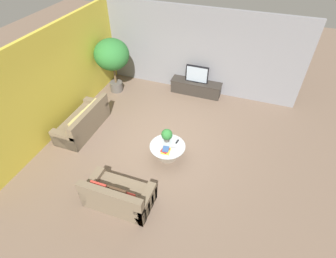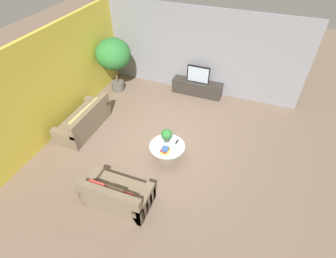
{
  "view_description": "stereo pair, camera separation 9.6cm",
  "coord_description": "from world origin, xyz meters",
  "px_view_note": "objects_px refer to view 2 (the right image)",
  "views": [
    {
      "loc": [
        2.07,
        -5.23,
        5.47
      ],
      "look_at": [
        0.18,
        0.07,
        0.55
      ],
      "focal_mm": 28.0,
      "sensor_mm": 36.0,
      "label": 1
    },
    {
      "loc": [
        2.16,
        -5.19,
        5.47
      ],
      "look_at": [
        0.18,
        0.07,
        0.55
      ],
      "focal_mm": 28.0,
      "sensor_mm": 36.0,
      "label": 2
    }
  ],
  "objects_px": {
    "couch_by_wall": "(84,121)",
    "couch_near_entry": "(117,195)",
    "television": "(198,75)",
    "potted_plant_tabletop": "(167,135)",
    "coffee_table": "(167,149)",
    "potted_palm_tall": "(113,56)",
    "media_console": "(197,88)"
  },
  "relations": [
    {
      "from": "television",
      "to": "potted_palm_tall",
      "type": "distance_m",
      "value": 3.05
    },
    {
      "from": "potted_plant_tabletop",
      "to": "couch_near_entry",
      "type": "bearing_deg",
      "value": -103.71
    },
    {
      "from": "couch_by_wall",
      "to": "couch_near_entry",
      "type": "distance_m",
      "value": 3.06
    },
    {
      "from": "media_console",
      "to": "potted_plant_tabletop",
      "type": "relative_size",
      "value": 4.73
    },
    {
      "from": "coffee_table",
      "to": "couch_near_entry",
      "type": "bearing_deg",
      "value": -107.54
    },
    {
      "from": "media_console",
      "to": "television",
      "type": "height_order",
      "value": "television"
    },
    {
      "from": "couch_by_wall",
      "to": "couch_near_entry",
      "type": "relative_size",
      "value": 1.23
    },
    {
      "from": "coffee_table",
      "to": "potted_plant_tabletop",
      "type": "xyz_separation_m",
      "value": [
        -0.09,
        0.18,
        0.35
      ]
    },
    {
      "from": "coffee_table",
      "to": "couch_near_entry",
      "type": "distance_m",
      "value": 1.9
    },
    {
      "from": "television",
      "to": "couch_by_wall",
      "type": "distance_m",
      "value": 4.22
    },
    {
      "from": "couch_by_wall",
      "to": "potted_palm_tall",
      "type": "bearing_deg",
      "value": -176.66
    },
    {
      "from": "television",
      "to": "potted_plant_tabletop",
      "type": "relative_size",
      "value": 2.07
    },
    {
      "from": "coffee_table",
      "to": "potted_plant_tabletop",
      "type": "bearing_deg",
      "value": 114.83
    },
    {
      "from": "television",
      "to": "couch_by_wall",
      "type": "height_order",
      "value": "television"
    },
    {
      "from": "media_console",
      "to": "television",
      "type": "bearing_deg",
      "value": -90.0
    },
    {
      "from": "couch_by_wall",
      "to": "couch_near_entry",
      "type": "xyz_separation_m",
      "value": [
        2.27,
        -2.04,
        -0.0
      ]
    },
    {
      "from": "coffee_table",
      "to": "couch_near_entry",
      "type": "height_order",
      "value": "couch_near_entry"
    },
    {
      "from": "couch_by_wall",
      "to": "potted_palm_tall",
      "type": "distance_m",
      "value": 2.61
    },
    {
      "from": "potted_palm_tall",
      "to": "potted_plant_tabletop",
      "type": "height_order",
      "value": "potted_palm_tall"
    },
    {
      "from": "potted_plant_tabletop",
      "to": "potted_palm_tall",
      "type": "bearing_deg",
      "value": 140.29
    },
    {
      "from": "coffee_table",
      "to": "potted_palm_tall",
      "type": "height_order",
      "value": "potted_palm_tall"
    },
    {
      "from": "potted_palm_tall",
      "to": "potted_plant_tabletop",
      "type": "relative_size",
      "value": 5.1
    },
    {
      "from": "couch_near_entry",
      "to": "potted_palm_tall",
      "type": "bearing_deg",
      "value": -61.31
    },
    {
      "from": "potted_palm_tall",
      "to": "media_console",
      "type": "bearing_deg",
      "value": 15.69
    },
    {
      "from": "media_console",
      "to": "potted_plant_tabletop",
      "type": "xyz_separation_m",
      "value": [
        0.02,
        -3.22,
        0.39
      ]
    },
    {
      "from": "potted_plant_tabletop",
      "to": "couch_by_wall",
      "type": "bearing_deg",
      "value": 179.04
    },
    {
      "from": "media_console",
      "to": "coffee_table",
      "type": "bearing_deg",
      "value": -88.28
    },
    {
      "from": "television",
      "to": "potted_palm_tall",
      "type": "height_order",
      "value": "potted_palm_tall"
    },
    {
      "from": "couch_by_wall",
      "to": "potted_plant_tabletop",
      "type": "relative_size",
      "value": 4.9
    },
    {
      "from": "coffee_table",
      "to": "couch_near_entry",
      "type": "xyz_separation_m",
      "value": [
        -0.57,
        -1.81,
        -0.0
      ]
    },
    {
      "from": "media_console",
      "to": "potted_palm_tall",
      "type": "height_order",
      "value": "potted_palm_tall"
    },
    {
      "from": "couch_by_wall",
      "to": "media_console",
      "type": "bearing_deg",
      "value": 139.13
    }
  ]
}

